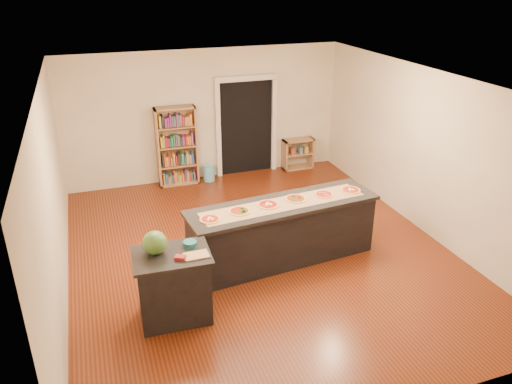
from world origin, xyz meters
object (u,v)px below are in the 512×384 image
object	(u,v)px
waste_bin	(209,173)
bookshelf	(177,146)
low_shelf	(298,154)
kitchen_island	(283,232)
side_counter	(174,286)
watermelon	(155,243)

from	to	relation	value
waste_bin	bookshelf	bearing A→B (deg)	175.08
waste_bin	low_shelf	bearing A→B (deg)	1.46
kitchen_island	low_shelf	bearing A→B (deg)	57.47
bookshelf	low_shelf	size ratio (longest dim) A/B	2.38
side_counter	low_shelf	distance (m)	5.85
side_counter	watermelon	xyz separation A→B (m)	(-0.18, 0.09, 0.63)
bookshelf	waste_bin	world-z (taller)	bookshelf
side_counter	bookshelf	distance (m)	4.62
watermelon	kitchen_island	bearing A→B (deg)	21.02
low_shelf	watermelon	world-z (taller)	watermelon
low_shelf	waste_bin	size ratio (longest dim) A/B	1.96
kitchen_island	side_counter	world-z (taller)	kitchen_island
side_counter	waste_bin	world-z (taller)	side_counter
kitchen_island	low_shelf	xyz separation A→B (m)	(1.84, 3.63, -0.15)
kitchen_island	side_counter	distance (m)	2.08
kitchen_island	waste_bin	distance (m)	3.60
side_counter	waste_bin	size ratio (longest dim) A/B	2.70
side_counter	low_shelf	bearing A→B (deg)	53.18
watermelon	waste_bin	bearing A→B (deg)	68.06
kitchen_island	watermelon	distance (m)	2.30
watermelon	low_shelf	bearing A→B (deg)	48.57
bookshelf	waste_bin	bearing A→B (deg)	-4.92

